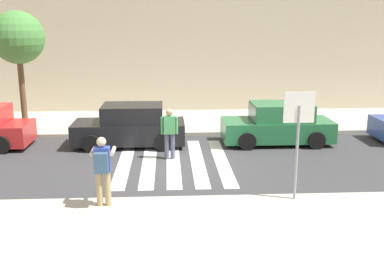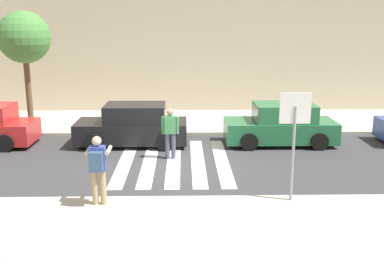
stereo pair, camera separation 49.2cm
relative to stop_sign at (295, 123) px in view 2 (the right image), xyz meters
The scene contains 15 objects.
ground_plane 5.10m from the stop_sign, 130.74° to the left, with size 120.00×120.00×0.00m, color #38383A.
sidewalk_near 4.54m from the stop_sign, 138.36° to the right, with size 60.00×6.00×0.14m, color #B2AD9E.
sidewalk_far 10.19m from the stop_sign, 107.64° to the left, with size 60.00×4.80×0.14m, color #B2AD9E.
building_facade_far 14.28m from the stop_sign, 102.27° to the left, with size 56.00×4.00×6.45m, color beige.
crosswalk_stripe_0 6.30m from the stop_sign, 141.25° to the left, with size 0.44×5.20×0.01m, color silver.
crosswalk_stripe_1 5.74m from the stop_sign, 135.86° to the left, with size 0.44×5.20×0.01m, color silver.
crosswalk_stripe_2 5.24m from the stop_sign, 129.18° to the left, with size 0.44×5.20×0.01m, color silver.
crosswalk_stripe_3 4.82m from the stop_sign, 120.94° to the left, with size 0.44×5.20×0.01m, color silver.
crosswalk_stripe_4 4.51m from the stop_sign, 111.00° to the left, with size 0.44×5.20×0.01m, color silver.
stop_sign is the anchor object (origin of this frame).
photographer_with_backpack 4.87m from the stop_sign, behind, with size 0.59×0.84×1.72m.
pedestrian_crossing 5.23m from the stop_sign, 128.01° to the left, with size 0.58×0.25×1.72m.
parked_car_black 7.54m from the stop_sign, 128.33° to the left, with size 4.10×1.92×1.55m.
parked_car_green 6.06m from the stop_sign, 80.50° to the left, with size 4.10×1.92×1.55m.
street_tree_west 12.35m from the stop_sign, 138.40° to the left, with size 2.12×2.12×4.83m.
Camera 2 is at (0.33, -14.07, 4.51)m, focal length 42.00 mm.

